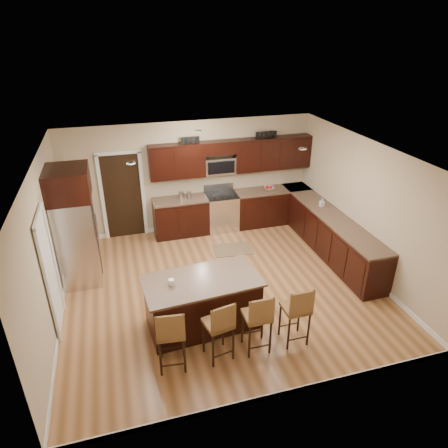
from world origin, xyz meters
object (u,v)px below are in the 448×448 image
object	(u,v)px
stool_mid	(220,325)
stool_right	(258,317)
refrigerator	(75,226)
stool_extra	(297,309)
stool_left	(171,333)
island	(203,304)
range	(221,211)

from	to	relation	value
stool_mid	stool_right	bearing A→B (deg)	-11.50
refrigerator	stool_extra	distance (m)	4.44
stool_left	stool_extra	xyz separation A→B (m)	(1.99, 0.00, -0.01)
island	refrigerator	world-z (taller)	refrigerator
island	refrigerator	distance (m)	2.96
stool_mid	refrigerator	xyz separation A→B (m)	(-2.08, 2.87, 0.54)
island	stool_mid	bearing A→B (deg)	-89.71
range	stool_right	distance (m)	4.31
stool_left	stool_mid	size ratio (longest dim) A/B	1.03
stool_left	stool_extra	size ratio (longest dim) A/B	1.02
stool_left	range	bearing A→B (deg)	71.99
range	stool_left	world-z (taller)	range
stool_left	stool_mid	world-z (taller)	stool_left
island	refrigerator	bearing A→B (deg)	130.10
range	stool_mid	bearing A→B (deg)	-105.97
island	stool_extra	xyz separation A→B (m)	(1.33, -0.84, 0.24)
stool_right	stool_extra	distance (m)	0.65
stool_right	stool_extra	bearing A→B (deg)	-0.25
stool_left	stool_right	world-z (taller)	stool_left
stool_extra	island	bearing A→B (deg)	147.34
island	stool_extra	size ratio (longest dim) A/B	1.85
island	stool_right	world-z (taller)	stool_right
stool_mid	stool_extra	world-z (taller)	stool_extra
range	stool_extra	bearing A→B (deg)	-89.50
range	stool_left	bearing A→B (deg)	-114.61
island	stool_left	bearing A→B (deg)	-132.69
stool_left	stool_right	distance (m)	1.34
stool_right	refrigerator	bearing A→B (deg)	132.81
island	stool_mid	distance (m)	0.88
stool_extra	range	bearing A→B (deg)	90.25
stool_left	stool_mid	distance (m)	0.73
stool_right	refrigerator	world-z (taller)	refrigerator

